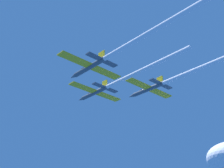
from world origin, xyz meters
TOP-DOWN VIEW (x-y plane):
  - jet_lead at (0.19, -7.41)m, footprint 15.68×35.81m
  - jet_left_wing at (-9.88, -18.86)m, footprint 15.68×38.44m
  - jet_right_wing at (9.22, -18.83)m, footprint 15.68×38.32m

SIDE VIEW (x-z plane):
  - jet_left_wing at x=-9.88m, z-range -1.68..0.92m
  - jet_lead at x=0.19m, z-range -1.06..1.54m
  - jet_right_wing at x=9.22m, z-range -0.74..1.86m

